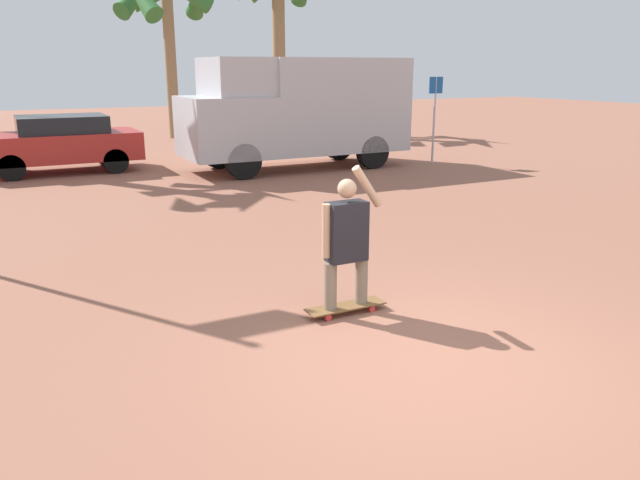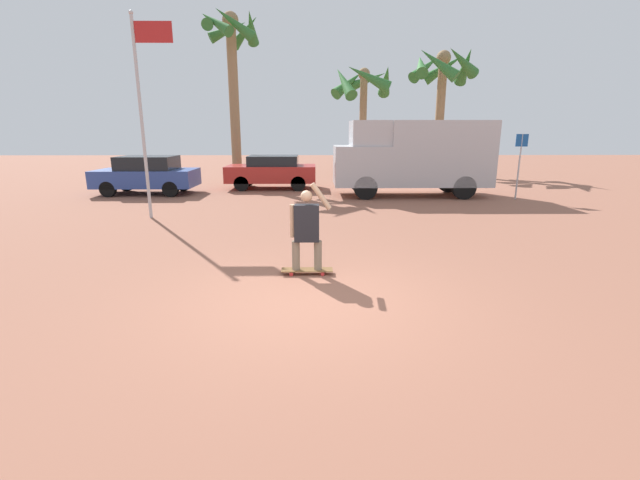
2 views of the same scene
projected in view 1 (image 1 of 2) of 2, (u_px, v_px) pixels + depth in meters
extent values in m
plane|color=#935B47|center=(419.00, 358.00, 5.80)|extent=(80.00, 80.00, 0.00)
cube|color=brown|center=(346.00, 306.00, 6.83)|extent=(0.91, 0.25, 0.02)
cylinder|color=red|center=(328.00, 318.00, 6.63)|extent=(0.07, 0.03, 0.07)
cylinder|color=red|center=(319.00, 311.00, 6.81)|extent=(0.07, 0.03, 0.07)
cylinder|color=red|center=(372.00, 309.00, 6.87)|extent=(0.07, 0.03, 0.07)
cylinder|color=red|center=(362.00, 303.00, 7.05)|extent=(0.07, 0.03, 0.07)
cylinder|color=gray|center=(330.00, 286.00, 6.67)|extent=(0.14, 0.14, 0.52)
cylinder|color=gray|center=(361.00, 281.00, 6.84)|extent=(0.14, 0.14, 0.52)
cube|color=#232328|center=(347.00, 232.00, 6.60)|extent=(0.43, 0.22, 0.64)
sphere|color=tan|center=(347.00, 189.00, 6.48)|extent=(0.20, 0.20, 0.20)
cylinder|color=tan|center=(326.00, 231.00, 6.48)|extent=(0.09, 0.09, 0.57)
cylinder|color=tan|center=(367.00, 186.00, 6.59)|extent=(0.37, 0.09, 0.47)
cylinder|color=black|center=(243.00, 161.00, 14.94)|extent=(0.87, 0.28, 0.87)
cylinder|color=black|center=(218.00, 152.00, 16.55)|extent=(0.87, 0.28, 0.87)
cylinder|color=black|center=(373.00, 152.00, 16.55)|extent=(0.87, 0.28, 0.87)
cylinder|color=black|center=(338.00, 145.00, 18.16)|extent=(0.87, 0.28, 0.87)
cube|color=#BCBCC1|center=(226.00, 127.00, 15.50)|extent=(2.06, 2.16, 1.49)
cube|color=black|center=(209.00, 115.00, 15.24)|extent=(0.04, 1.84, 0.74)
cube|color=#BCBCC1|center=(330.00, 105.00, 16.68)|extent=(3.83, 2.16, 2.41)
cube|color=#BCBCC1|center=(236.00, 77.00, 15.32)|extent=(1.44, 1.99, 0.93)
cylinder|color=black|center=(11.00, 168.00, 14.74)|extent=(0.63, 0.22, 0.63)
cylinder|color=black|center=(9.00, 159.00, 16.18)|extent=(0.63, 0.22, 0.63)
cylinder|color=black|center=(116.00, 161.00, 15.80)|extent=(0.63, 0.22, 0.63)
cylinder|color=black|center=(105.00, 153.00, 17.23)|extent=(0.63, 0.22, 0.63)
cube|color=#B22823|center=(60.00, 146.00, 15.89)|extent=(3.85, 1.90, 0.69)
cube|color=black|center=(62.00, 124.00, 15.79)|extent=(2.12, 1.67, 0.42)
cylinder|color=#8E704C|center=(279.00, 51.00, 25.30)|extent=(0.51, 0.51, 6.50)
cylinder|color=#8E704C|center=(171.00, 62.00, 23.18)|extent=(0.41, 0.41, 5.60)
cylinder|color=#B7B7BC|center=(434.00, 121.00, 17.18)|extent=(0.06, 0.06, 2.36)
cube|color=#19519E|center=(436.00, 85.00, 16.91)|extent=(0.44, 0.02, 0.44)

